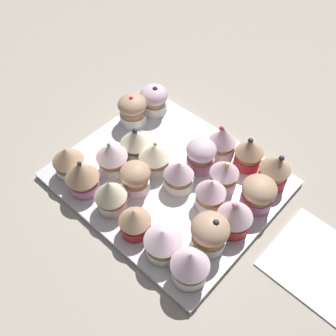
% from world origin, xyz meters
% --- Properties ---
extents(ground_plane, '(1.80, 1.80, 0.03)m').
position_xyz_m(ground_plane, '(0.00, 0.00, -0.01)').
color(ground_plane, '#B2A899').
extents(baking_tray, '(0.40, 0.34, 0.01)m').
position_xyz_m(baking_tray, '(0.00, 0.00, 0.01)').
color(baking_tray, silver).
rests_on(baking_tray, ground_plane).
extents(cupcake_0, '(0.06, 0.06, 0.07)m').
position_xyz_m(cupcake_0, '(-0.15, -0.12, 0.05)').
color(cupcake_0, white).
rests_on(cupcake_0, baking_tray).
extents(cupcake_1, '(0.06, 0.06, 0.08)m').
position_xyz_m(cupcake_1, '(-0.10, -0.13, 0.05)').
color(cupcake_1, pink).
rests_on(cupcake_1, baking_tray).
extents(cupcake_2, '(0.06, 0.06, 0.08)m').
position_xyz_m(cupcake_2, '(-0.03, -0.12, 0.05)').
color(cupcake_2, white).
rests_on(cupcake_2, baking_tray).
extents(cupcake_3, '(0.06, 0.06, 0.06)m').
position_xyz_m(cupcake_3, '(0.04, -0.13, 0.04)').
color(cupcake_3, '#D1333D').
rests_on(cupcake_3, baking_tray).
extents(cupcake_4, '(0.07, 0.07, 0.07)m').
position_xyz_m(cupcake_4, '(0.10, -0.12, 0.05)').
color(cupcake_4, white).
rests_on(cupcake_4, baking_tray).
extents(cupcake_5, '(0.06, 0.06, 0.08)m').
position_xyz_m(cupcake_5, '(0.16, -0.13, 0.05)').
color(cupcake_5, white).
rests_on(cupcake_5, baking_tray).
extents(cupcake_6, '(0.06, 0.06, 0.07)m').
position_xyz_m(cupcake_6, '(-0.09, -0.06, 0.05)').
color(cupcake_6, white).
rests_on(cupcake_6, baking_tray).
extents(cupcake_7, '(0.06, 0.06, 0.06)m').
position_xyz_m(cupcake_7, '(-0.03, -0.06, 0.05)').
color(cupcake_7, white).
rests_on(cupcake_7, baking_tray).
extents(cupcake_8, '(0.07, 0.07, 0.08)m').
position_xyz_m(cupcake_8, '(0.15, -0.06, 0.05)').
color(cupcake_8, white).
rests_on(cupcake_8, baking_tray).
extents(cupcake_9, '(0.06, 0.06, 0.08)m').
position_xyz_m(cupcake_9, '(-0.09, 0.00, 0.05)').
color(cupcake_9, white).
rests_on(cupcake_9, baking_tray).
extents(cupcake_10, '(0.06, 0.06, 0.07)m').
position_xyz_m(cupcake_10, '(-0.04, 0.00, 0.05)').
color(cupcake_10, white).
rests_on(cupcake_10, baking_tray).
extents(cupcake_11, '(0.06, 0.06, 0.07)m').
position_xyz_m(cupcake_11, '(0.03, 0.00, 0.05)').
color(cupcake_11, white).
rests_on(cupcake_11, baking_tray).
extents(cupcake_12, '(0.06, 0.06, 0.07)m').
position_xyz_m(cupcake_12, '(0.10, 0.01, 0.05)').
color(cupcake_12, white).
rests_on(cupcake_12, baking_tray).
extents(cupcake_13, '(0.06, 0.06, 0.08)m').
position_xyz_m(cupcake_13, '(0.16, -0.01, 0.05)').
color(cupcake_13, '#D1333D').
rests_on(cupcake_13, baking_tray).
extents(cupcake_14, '(0.06, 0.06, 0.07)m').
position_xyz_m(cupcake_14, '(-0.16, 0.07, 0.05)').
color(cupcake_14, white).
rests_on(cupcake_14, baking_tray).
extents(cupcake_15, '(0.06, 0.06, 0.07)m').
position_xyz_m(cupcake_15, '(0.03, 0.06, 0.05)').
color(cupcake_15, pink).
rests_on(cupcake_15, baking_tray).
extents(cupcake_16, '(0.06, 0.06, 0.07)m').
position_xyz_m(cupcake_16, '(0.09, 0.06, 0.05)').
color(cupcake_16, white).
rests_on(cupcake_16, baking_tray).
extents(cupcake_17, '(0.06, 0.06, 0.06)m').
position_xyz_m(cupcake_17, '(0.16, 0.06, 0.05)').
color(cupcake_17, pink).
rests_on(cupcake_17, baking_tray).
extents(cupcake_18, '(0.06, 0.06, 0.07)m').
position_xyz_m(cupcake_18, '(-0.15, 0.12, 0.05)').
color(cupcake_18, white).
rests_on(cupcake_18, baking_tray).
extents(cupcake_19, '(0.06, 0.06, 0.08)m').
position_xyz_m(cupcake_19, '(0.04, 0.12, 0.05)').
color(cupcake_19, white).
rests_on(cupcake_19, baking_tray).
extents(cupcake_20, '(0.06, 0.06, 0.07)m').
position_xyz_m(cupcake_20, '(0.09, 0.13, 0.05)').
color(cupcake_20, '#D1333D').
rests_on(cupcake_20, baking_tray).
extents(cupcake_21, '(0.06, 0.06, 0.08)m').
position_xyz_m(cupcake_21, '(0.16, 0.13, 0.05)').
color(cupcake_21, '#D1333D').
rests_on(cupcake_21, baking_tray).
extents(napkin, '(0.16, 0.16, 0.01)m').
position_xyz_m(napkin, '(0.31, 0.04, 0.00)').
color(napkin, white).
rests_on(napkin, ground_plane).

